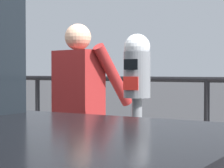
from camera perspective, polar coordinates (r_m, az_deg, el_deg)
parking_meter at (r=2.97m, az=3.28°, el=-0.89°), size 0.18×0.19×1.47m
pedestrian_at_meter at (r=3.55m, az=-4.38°, el=-3.40°), size 0.65×0.45×1.60m
background_railing at (r=4.75m, az=12.28°, el=-2.99°), size 24.06×0.06×1.16m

